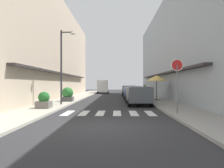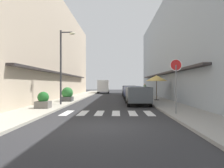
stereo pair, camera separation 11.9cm
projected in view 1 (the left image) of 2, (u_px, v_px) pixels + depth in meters
ground_plane at (112, 99)px, 23.53m from camera, size 83.08×83.08×0.00m
sidewalk_left at (72, 99)px, 23.62m from camera, size 2.50×52.87×0.12m
sidewalk_right at (153, 99)px, 23.44m from camera, size 2.50×52.87×0.12m
building_row_left at (41, 49)px, 24.59m from camera, size 5.50×35.99×11.39m
building_row_right at (185, 50)px, 24.25m from camera, size 5.50×35.99×11.18m
crosswalk at (109, 113)px, 12.35m from camera, size 5.20×2.20×0.01m
parked_car_near at (138, 94)px, 17.14m from camera, size 1.84×4.47×1.47m
parked_car_mid at (133, 91)px, 22.78m from camera, size 1.85×4.43×1.47m
parked_car_far at (129, 90)px, 29.55m from camera, size 1.81×4.14×1.47m
delivery_van at (103, 86)px, 39.45m from camera, size 2.11×5.45×2.37m
round_street_sign at (177, 72)px, 11.39m from camera, size 0.65×0.07×2.90m
street_lamp at (64, 59)px, 16.46m from camera, size 1.19×0.28×5.70m
cafe_umbrella at (157, 78)px, 20.95m from camera, size 2.10×2.10×2.42m
planter_corner at (44, 101)px, 13.94m from camera, size 0.88×0.88×1.06m
planter_midblock at (68, 94)px, 19.47m from camera, size 1.03×1.03×1.28m
pedestrian_walking_near at (145, 90)px, 25.92m from camera, size 0.34×0.34×1.63m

